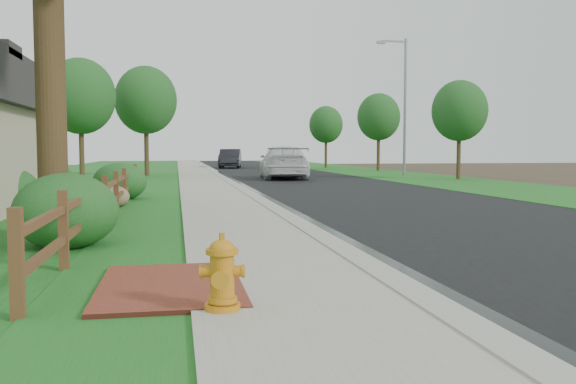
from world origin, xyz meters
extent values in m
plane|color=#3D2F21|center=(0.00, 0.00, 0.00)|extent=(120.00, 120.00, 0.00)
cube|color=black|center=(4.60, 35.00, 0.01)|extent=(8.00, 90.00, 0.02)
cube|color=gray|center=(0.40, 35.00, 0.06)|extent=(0.40, 90.00, 0.12)
cube|color=black|center=(0.75, 35.00, 0.02)|extent=(0.50, 90.00, 0.00)
cube|color=gray|center=(-0.90, 35.00, 0.05)|extent=(2.20, 90.00, 0.10)
cube|color=#18551E|center=(-2.80, 35.00, 0.03)|extent=(1.60, 90.00, 0.06)
cube|color=#18551E|center=(-8.00, 35.00, 0.02)|extent=(9.00, 90.00, 0.04)
cube|color=#18551E|center=(11.50, 35.00, 0.02)|extent=(6.00, 90.00, 0.04)
cube|color=maroon|center=(-2.20, -1.00, 0.06)|extent=(1.60, 2.40, 0.11)
cube|color=#492B18|center=(-3.60, -2.00, 0.55)|extent=(0.12, 0.12, 1.10)
cube|color=#492B18|center=(-3.60, 0.40, 0.55)|extent=(0.12, 0.12, 1.10)
cube|color=#492B18|center=(-3.60, 2.80, 0.55)|extent=(0.12, 0.12, 1.10)
cube|color=#492B18|center=(-3.60, 5.20, 0.55)|extent=(0.12, 0.12, 1.10)
cube|color=#492B18|center=(-3.60, 7.60, 0.55)|extent=(0.12, 0.12, 1.10)
cube|color=#492B18|center=(-3.60, 10.00, 0.55)|extent=(0.12, 0.12, 1.10)
cube|color=#492B18|center=(-3.60, 12.40, 0.55)|extent=(0.12, 0.12, 1.10)
cube|color=#492B18|center=(-3.60, 14.80, 0.55)|extent=(0.12, 0.12, 1.10)
cube|color=#492B18|center=(-3.60, -0.80, 0.45)|extent=(0.08, 2.35, 0.10)
cube|color=#492B18|center=(-3.60, -0.80, 0.85)|extent=(0.08, 2.35, 0.10)
cube|color=#492B18|center=(-3.60, 1.60, 0.45)|extent=(0.08, 2.35, 0.10)
cube|color=#492B18|center=(-3.60, 1.60, 0.85)|extent=(0.08, 2.35, 0.10)
cube|color=#492B18|center=(-3.60, 4.00, 0.45)|extent=(0.08, 2.35, 0.10)
cube|color=#492B18|center=(-3.60, 4.00, 0.85)|extent=(0.08, 2.35, 0.10)
cube|color=#492B18|center=(-3.60, 6.40, 0.45)|extent=(0.08, 2.35, 0.10)
cube|color=#492B18|center=(-3.60, 6.40, 0.85)|extent=(0.08, 2.35, 0.10)
cube|color=#492B18|center=(-3.60, 8.80, 0.45)|extent=(0.08, 2.35, 0.10)
cube|color=#492B18|center=(-3.60, 8.80, 0.85)|extent=(0.08, 2.35, 0.10)
cube|color=#492B18|center=(-3.60, 11.20, 0.45)|extent=(0.08, 2.35, 0.10)
cube|color=#492B18|center=(-3.60, 11.20, 0.85)|extent=(0.08, 2.35, 0.10)
cube|color=#492B18|center=(-3.60, 13.60, 0.45)|extent=(0.08, 2.35, 0.10)
cube|color=#492B18|center=(-3.60, 13.60, 0.85)|extent=(0.08, 2.35, 0.10)
cylinder|color=#322714|center=(-4.30, 3.50, 2.75)|extent=(0.52, 0.52, 5.50)
cylinder|color=#BF7916|center=(-1.70, -2.21, 0.13)|extent=(0.34, 0.34, 0.06)
cylinder|color=#BF7916|center=(-1.70, -2.21, 0.40)|extent=(0.23, 0.23, 0.52)
cylinder|color=#BF7916|center=(-1.70, -2.21, 0.20)|extent=(0.28, 0.28, 0.05)
cylinder|color=#BF7916|center=(-1.70, -2.21, 0.67)|extent=(0.31, 0.31, 0.05)
ellipsoid|color=#BF7916|center=(-1.70, -2.21, 0.69)|extent=(0.25, 0.25, 0.19)
cylinder|color=#BF7916|center=(-1.70, -2.21, 0.81)|extent=(0.06, 0.06, 0.07)
cylinder|color=#BF7916|center=(-1.72, -2.36, 0.43)|extent=(0.17, 0.14, 0.15)
cylinder|color=#BF7916|center=(-1.87, -2.19, 0.47)|extent=(0.15, 0.14, 0.12)
cylinder|color=#BF7916|center=(-1.53, -2.24, 0.47)|extent=(0.15, 0.14, 0.12)
imported|color=silver|center=(3.74, 25.41, 0.91)|extent=(3.01, 6.30, 1.77)
imported|color=black|center=(5.90, 34.37, 0.73)|extent=(2.30, 4.38, 1.42)
imported|color=black|center=(2.51, 45.31, 0.85)|extent=(2.48, 5.25, 1.66)
cylinder|color=gray|center=(11.68, 27.59, 4.18)|extent=(0.17, 0.17, 8.35)
cube|color=gray|center=(10.94, 27.59, 8.17)|extent=(1.67, 0.12, 0.11)
cube|color=gray|center=(10.10, 27.58, 8.08)|extent=(0.51, 0.21, 0.17)
ellipsoid|color=brown|center=(-3.90, 9.52, 0.32)|extent=(1.11, 0.93, 0.64)
ellipsoid|color=#1A491C|center=(-3.90, 2.39, 0.63)|extent=(1.71, 1.71, 1.26)
ellipsoid|color=#1A491C|center=(-6.50, 8.74, 0.60)|extent=(1.98, 1.98, 1.20)
ellipsoid|color=#1A491C|center=(-3.90, 11.94, 0.61)|extent=(2.05, 2.05, 1.22)
ellipsoid|color=#1A491C|center=(-6.50, 12.62, 0.72)|extent=(2.73, 2.73, 1.45)
cylinder|color=#322714|center=(-7.00, 25.41, 1.93)|extent=(0.26, 0.26, 3.86)
ellipsoid|color=#1A491C|center=(-7.00, 25.41, 4.41)|extent=(3.61, 3.61, 3.97)
cylinder|color=#322714|center=(12.83, 22.62, 1.62)|extent=(0.22, 0.22, 3.24)
ellipsoid|color=#1A491C|center=(12.83, 22.62, 3.71)|extent=(2.97, 2.97, 3.26)
cylinder|color=#322714|center=(-3.90, 30.05, 2.02)|extent=(0.28, 0.28, 4.04)
ellipsoid|color=#1A491C|center=(-3.90, 30.05, 4.62)|extent=(3.73, 3.73, 4.11)
cylinder|color=#322714|center=(13.00, 36.37, 1.79)|extent=(0.25, 0.25, 3.59)
ellipsoid|color=#1A491C|center=(13.00, 36.37, 4.10)|extent=(3.25, 3.25, 3.57)
cylinder|color=#322714|center=(10.85, 44.25, 1.67)|extent=(0.23, 0.23, 3.34)
ellipsoid|color=#1A491C|center=(10.85, 44.25, 3.82)|extent=(2.95, 2.95, 3.25)
camera|label=1|loc=(-2.12, -7.99, 1.64)|focal=38.00mm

